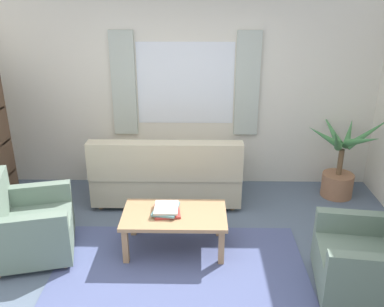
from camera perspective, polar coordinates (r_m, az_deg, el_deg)
ground_plane at (r=4.30m, az=-1.74°, el=-16.56°), size 6.24×6.24×0.00m
wall_back at (r=5.79m, az=-0.87°, el=8.20°), size 5.32×0.12×2.60m
window_with_curtains at (r=5.67m, az=-0.91°, el=9.48°), size 1.98×0.07×1.40m
area_rug at (r=4.29m, az=-1.74°, el=-16.50°), size 2.55×1.81×0.01m
couch at (r=5.48m, az=-3.41°, el=-3.00°), size 1.90×0.82×0.92m
armchair_left at (r=4.74m, az=-21.81°, el=-9.07°), size 1.00×1.01×0.88m
armchair_right at (r=4.24m, az=23.29°, el=-13.26°), size 0.92×0.94×0.88m
coffee_table at (r=4.48m, az=-2.42°, el=-8.81°), size 1.10×0.64×0.44m
book_stack_on_table at (r=4.46m, az=-3.51°, el=-7.65°), size 0.31×0.36×0.06m
potted_plant at (r=5.90m, az=19.63°, el=-1.66°), size 1.09×1.18×1.15m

